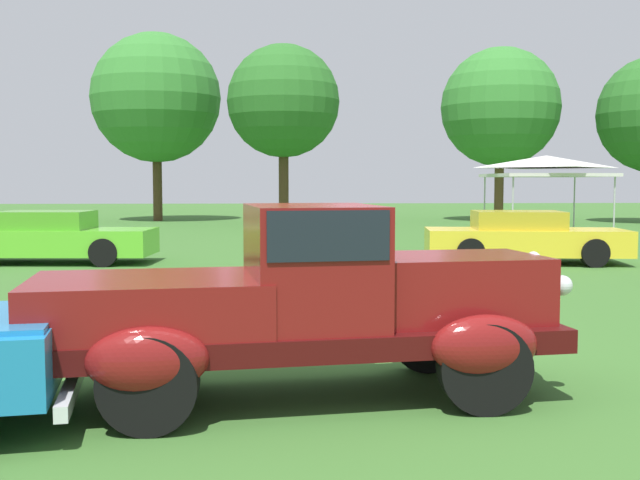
{
  "coord_description": "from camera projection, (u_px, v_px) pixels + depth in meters",
  "views": [
    {
      "loc": [
        -0.35,
        -6.99,
        1.9
      ],
      "look_at": [
        0.22,
        2.92,
        1.15
      ],
      "focal_mm": 42.96,
      "sensor_mm": 36.0,
      "label": 1
    }
  ],
  "objects": [
    {
      "name": "treeline_center",
      "position": [
        500.0,
        107.0,
        36.54
      ],
      "size": [
        5.66,
        5.66,
        8.29
      ],
      "color": "brown",
      "rests_on": "ground_plane"
    },
    {
      "name": "treeline_far_left",
      "position": [
        156.0,
        98.0,
        36.72
      ],
      "size": [
        6.19,
        6.19,
        9.01
      ],
      "color": "#47331E",
      "rests_on": "ground_plane"
    },
    {
      "name": "ground_plane",
      "position": [
        314.0,
        386.0,
        7.12
      ],
      "size": [
        120.0,
        120.0,
        0.0
      ],
      "primitive_type": "plane",
      "color": "#386628"
    },
    {
      "name": "show_car_lime",
      "position": [
        53.0,
        238.0,
        17.83
      ],
      "size": [
        4.64,
        1.98,
        1.22
      ],
      "color": "#60C62D",
      "rests_on": "ground_plane"
    },
    {
      "name": "show_car_yellow",
      "position": [
        524.0,
        238.0,
        17.81
      ],
      "size": [
        4.73,
        2.22,
        1.22
      ],
      "color": "yellow",
      "rests_on": "ground_plane"
    },
    {
      "name": "feature_pickup_truck",
      "position": [
        303.0,
        300.0,
        6.68
      ],
      "size": [
        4.71,
        2.28,
        1.7
      ],
      "color": "#400B0B",
      "rests_on": "ground_plane"
    },
    {
      "name": "treeline_mid_left",
      "position": [
        283.0,
        102.0,
        33.83
      ],
      "size": [
        4.99,
        4.99,
        7.96
      ],
      "color": "#47331E",
      "rests_on": "ground_plane"
    },
    {
      "name": "canopy_tent_left_field",
      "position": [
        546.0,
        165.0,
        23.64
      ],
      "size": [
        3.35,
        3.35,
        2.71
      ],
      "color": "#B7B7BC",
      "rests_on": "ground_plane"
    }
  ]
}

